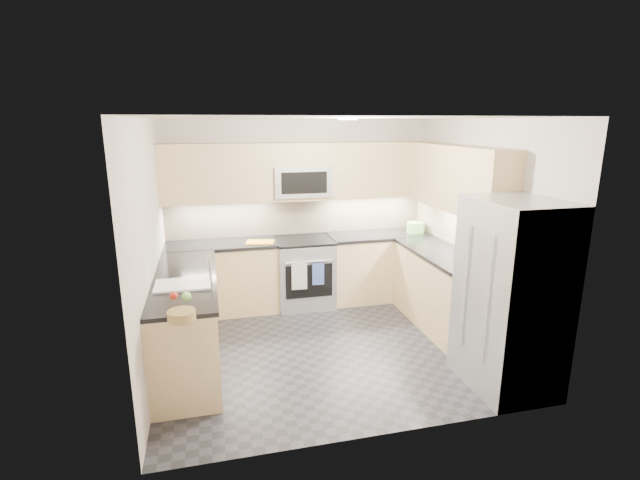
{
  "coord_description": "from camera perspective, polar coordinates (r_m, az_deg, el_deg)",
  "views": [
    {
      "loc": [
        -1.22,
        -4.63,
        2.46
      ],
      "look_at": [
        0.0,
        0.35,
        1.15
      ],
      "focal_mm": 26.0,
      "sensor_mm": 36.0,
      "label": 1
    }
  ],
  "objects": [
    {
      "name": "base_cab_back_left",
      "position": [
        6.26,
        -11.88,
        -4.71
      ],
      "size": [
        1.42,
        0.6,
        0.9
      ],
      "primitive_type": "cube",
      "color": "#DCBC84",
      "rests_on": "floor"
    },
    {
      "name": "dish_towel_check",
      "position": [
        5.95,
        -2.56,
        -4.4
      ],
      "size": [
        0.2,
        0.02,
        0.37
      ],
      "primitive_type": "cube",
      "rotation": [
        0.0,
        0.0,
        -0.03
      ],
      "color": "silver",
      "rests_on": "oven_handle"
    },
    {
      "name": "fridge_handle_right",
      "position": [
        4.58,
        17.4,
        -5.6
      ],
      "size": [
        0.02,
        0.02,
        1.2
      ],
      "primitive_type": "cylinder",
      "color": "#B2B5BA",
      "rests_on": "refrigerator"
    },
    {
      "name": "floor",
      "position": [
        5.38,
        0.91,
        -12.86
      ],
      "size": [
        3.6,
        3.2,
        0.0
      ],
      "primitive_type": "cube",
      "color": "black",
      "rests_on": "ground"
    },
    {
      "name": "sink_basin",
      "position": [
        4.66,
        -16.46,
        -6.07
      ],
      "size": [
        0.52,
        0.38,
        0.16
      ],
      "primitive_type": "cube",
      "color": "white",
      "rests_on": "base_cab_peninsula"
    },
    {
      "name": "upper_cab_back",
      "position": [
        6.21,
        -2.39,
        8.44
      ],
      "size": [
        3.6,
        0.35,
        0.75
      ],
      "primitive_type": "cube",
      "color": "#DCBC84",
      "rests_on": "wall_back"
    },
    {
      "name": "countertop_back_right",
      "position": [
        6.55,
        7.31,
        0.6
      ],
      "size": [
        1.42,
        0.63,
        0.04
      ],
      "primitive_type": "cube",
      "color": "black",
      "rests_on": "base_cab_back_right"
    },
    {
      "name": "utensil_bowl",
      "position": [
        6.7,
        11.68,
        1.54
      ],
      "size": [
        0.32,
        0.32,
        0.14
      ],
      "primitive_type": "cylinder",
      "rotation": [
        0.0,
        0.0,
        0.34
      ],
      "color": "#75BA50",
      "rests_on": "countertop_back_right"
    },
    {
      "name": "backsplash_back",
      "position": [
        6.47,
        -2.63,
        3.03
      ],
      "size": [
        3.6,
        0.01,
        0.51
      ],
      "primitive_type": "cube",
      "color": "tan",
      "rests_on": "wall_back"
    },
    {
      "name": "fridge_handle_left",
      "position": [
        4.3,
        19.86,
        -7.13
      ],
      "size": [
        0.02,
        0.02,
        1.2
      ],
      "primitive_type": "cylinder",
      "color": "#B2B5BA",
      "rests_on": "refrigerator"
    },
    {
      "name": "ceiling",
      "position": [
        4.79,
        1.03,
        14.81
      ],
      "size": [
        3.6,
        3.2,
        0.02
      ],
      "primitive_type": "cube",
      "color": "beige",
      "rests_on": "wall_back"
    },
    {
      "name": "wall_back",
      "position": [
        6.46,
        -2.64,
        3.52
      ],
      "size": [
        3.6,
        0.02,
        2.5
      ],
      "primitive_type": "cube",
      "color": "#BEB3A6",
      "rests_on": "floor"
    },
    {
      "name": "base_cab_back_right",
      "position": [
        6.67,
        7.18,
        -3.32
      ],
      "size": [
        1.42,
        0.6,
        0.9
      ],
      "primitive_type": "cube",
      "color": "#DCBC84",
      "rests_on": "floor"
    },
    {
      "name": "cutting_board",
      "position": [
        6.06,
        -7.39,
        -0.26
      ],
      "size": [
        0.41,
        0.33,
        0.01
      ],
      "primitive_type": "cube",
      "rotation": [
        0.0,
        0.0,
        -0.24
      ],
      "color": "orange",
      "rests_on": "countertop_back_left"
    },
    {
      "name": "oven_handle",
      "position": [
        5.95,
        -1.32,
        -2.69
      ],
      "size": [
        0.6,
        0.02,
        0.02
      ],
      "primitive_type": "cylinder",
      "rotation": [
        0.0,
        1.57,
        0.0
      ],
      "color": "#B2B5BA",
      "rests_on": "gas_range"
    },
    {
      "name": "base_cab_right",
      "position": [
        5.86,
        14.98,
        -6.26
      ],
      "size": [
        0.6,
        1.7,
        0.9
      ],
      "primitive_type": "cube",
      "color": "#DCBC84",
      "rests_on": "floor"
    },
    {
      "name": "gas_range",
      "position": [
        6.35,
        -1.99,
        -4.08
      ],
      "size": [
        0.76,
        0.65,
        0.91
      ],
      "primitive_type": "cube",
      "color": "#9FA2A7",
      "rests_on": "floor"
    },
    {
      "name": "countertop_back_left",
      "position": [
        6.13,
        -12.1,
        -0.55
      ],
      "size": [
        1.42,
        0.63,
        0.04
      ],
      "primitive_type": "cube",
      "color": "black",
      "rests_on": "base_cab_back_left"
    },
    {
      "name": "wall_front",
      "position": [
        3.48,
        7.7,
        -6.11
      ],
      "size": [
        3.6,
        0.02,
        2.5
      ],
      "primitive_type": "cube",
      "color": "#BEB3A6",
      "rests_on": "floor"
    },
    {
      "name": "fruit_basket",
      "position": [
        3.85,
        -16.68,
        -8.88
      ],
      "size": [
        0.29,
        0.29,
        0.08
      ],
      "primitive_type": "cylinder",
      "rotation": [
        0.0,
        0.0,
        -0.38
      ],
      "color": "olive",
      "rests_on": "countertop_peninsula"
    },
    {
      "name": "backsplash_right",
      "position": [
        6.04,
        16.54,
        1.64
      ],
      "size": [
        0.01,
        2.3,
        0.51
      ],
      "primitive_type": "cube",
      "color": "tan",
      "rests_on": "wall_right"
    },
    {
      "name": "fruit_apple",
      "position": [
        4.07,
        -17.57,
        -6.55
      ],
      "size": [
        0.07,
        0.07,
        0.07
      ],
      "primitive_type": "sphere",
      "color": "red",
      "rests_on": "fruit_basket"
    },
    {
      "name": "dish_towel_blue",
      "position": [
        6.01,
        -0.22,
        -4.22
      ],
      "size": [
        0.15,
        0.03,
        0.29
      ],
      "primitive_type": "cube",
      "rotation": [
        0.0,
        0.0,
        -0.11
      ],
      "color": "#354B94",
      "rests_on": "oven_handle"
    },
    {
      "name": "microwave_door",
      "position": [
        6.0,
        -1.93,
        7.04
      ],
      "size": [
        0.6,
        0.01,
        0.28
      ],
      "primitive_type": "cube",
      "color": "black",
      "rests_on": "microwave"
    },
    {
      "name": "refrigerator",
      "position": [
        4.66,
        22.43,
        -6.37
      ],
      "size": [
        0.7,
        0.9,
        1.8
      ],
      "primitive_type": "cube",
      "color": "#AAACB2",
      "rests_on": "floor"
    },
    {
      "name": "wall_left",
      "position": [
        4.82,
        -20.21,
        -1.1
      ],
      "size": [
        0.02,
        3.2,
        2.5
      ],
      "primitive_type": "cube",
      "color": "#BEB3A6",
      "rests_on": "floor"
    },
    {
      "name": "upper_cab_right",
      "position": [
        5.71,
        16.38,
        7.37
      ],
      "size": [
        0.35,
        1.95,
        0.75
      ],
      "primitive_type": "cube",
      "color": "#DCBC84",
      "rests_on": "wall_right"
    },
    {
      "name": "countertop_right",
      "position": [
        5.71,
        15.28,
        -1.83
      ],
      "size": [
        0.63,
        1.7,
        0.04
      ],
      "primitive_type": "cube",
      "color": "black",
      "rests_on": "base_cab_right"
    },
    {
      "name": "fruit_pear",
      "position": [
        4.02,
        -16.13,
        -6.68
      ],
      "size": [
        0.08,
        0.08,
        0.08
      ],
      "primitive_type": "sphere",
      "color": "#7AC655",
      "rests_on": "fruit_basket"
    },
    {
      "name": "faucet",
      "position": [
        4.59,
        -13.39,
        -3.55
      ],
      "size": [
        0.03,
        0.03,
        0.28
      ],
      "primitive_type": "cylinder",
      "color": "silver",
      "rests_on": "countertop_peninsula"
    },
    {
      "name": "oven_door_glass",
      "position": [
        6.05,
        -1.35,
        -5.08
      ],
      "size": [
        0.62,
        0.02,
        0.45
      ],
      "primitive_type": "cube",
      "color": "black",
      "rests_on": "gas_range"
    },
    {
      "name": "wall_right",
      "position": [
        5.66,
        18.89,
        1.2
      ],
      "size": [
        0.02,
        3.2,
        2.5
      ],
      "primitive_type": "cube",
      "color": "#BEB3A6",
      "rests_on": "floor"
    },
    {
      "name": "microwave",
      "position": [
        6.2,
        -2.33,
        7.27
      ],
      "size": [
        0.76,
        0.4,
        0.4
      ],
      "primitive_type": "cube",
      "color": "#A5A8AD",
      "rests_on": "upper_cab_back"
    },
    {
      "name": "countertop_peninsula",
      "position": [
        4.89,
        -16.38,
        -4.63
      ],
      "size": [
        0.63,
        2.0,
        0.04
      ],
      "primitive_type": "cube",
      "color": "black",
      "rests_on": "base_cab_peninsula"
    },
    {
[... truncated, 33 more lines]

